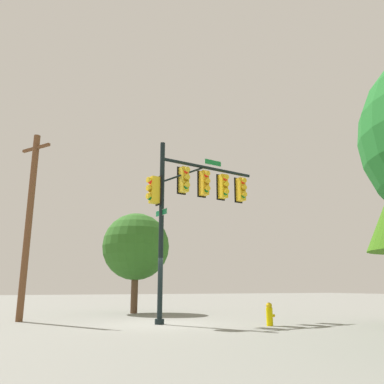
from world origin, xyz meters
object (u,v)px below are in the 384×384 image
signal_pole_assembly (195,194)px  utility_pole (29,220)px  tree_mid (136,247)px  fire_hydrant (270,314)px

signal_pole_assembly → utility_pole: 7.31m
tree_mid → fire_hydrant: bearing=-70.9°
signal_pole_assembly → fire_hydrant: signal_pole_assembly is taller
signal_pole_assembly → fire_hydrant: size_ratio=8.85×
utility_pole → tree_mid: utility_pole is taller
fire_hydrant → tree_mid: tree_mid is taller
fire_hydrant → signal_pole_assembly: bearing=130.1°
signal_pole_assembly → tree_mid: size_ratio=1.35×
signal_pole_assembly → tree_mid: bearing=99.0°
fire_hydrant → tree_mid: (-3.01, 8.68, 3.17)m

